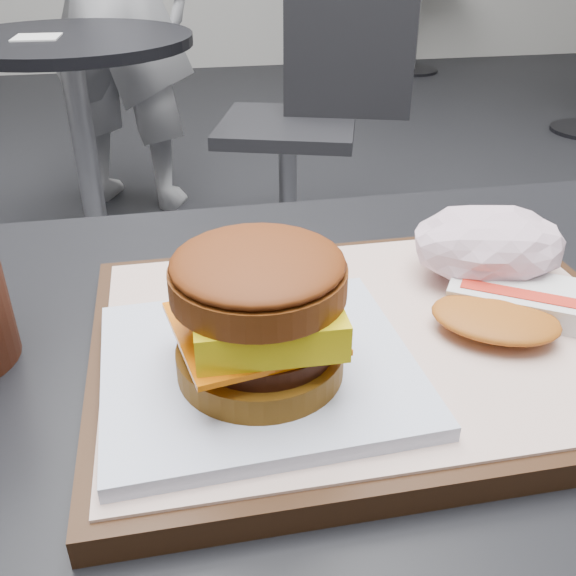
{
  "coord_description": "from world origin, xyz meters",
  "views": [
    {
      "loc": [
        -0.1,
        -0.33,
        1.04
      ],
      "look_at": [
        -0.04,
        0.01,
        0.83
      ],
      "focal_mm": 40.0,
      "sensor_mm": 36.0,
      "label": 1
    }
  ],
  "objects_px": {
    "crumpled_wrapper": "(489,245)",
    "breakfast_sandwich": "(260,327)",
    "hash_brown": "(506,305)",
    "serving_tray": "(370,342)",
    "neighbor_table": "(78,107)",
    "customer_table": "(335,551)",
    "neighbor_chair": "(309,110)"
  },
  "relations": [
    {
      "from": "breakfast_sandwich",
      "to": "neighbor_table",
      "type": "bearing_deg",
      "value": 99.8
    },
    {
      "from": "breakfast_sandwich",
      "to": "crumpled_wrapper",
      "type": "relative_size",
      "value": 1.64
    },
    {
      "from": "customer_table",
      "to": "serving_tray",
      "type": "height_order",
      "value": "serving_tray"
    },
    {
      "from": "serving_tray",
      "to": "crumpled_wrapper",
      "type": "xyz_separation_m",
      "value": [
        0.11,
        0.06,
        0.04
      ]
    },
    {
      "from": "hash_brown",
      "to": "serving_tray",
      "type": "bearing_deg",
      "value": 178.2
    },
    {
      "from": "customer_table",
      "to": "breakfast_sandwich",
      "type": "relative_size",
      "value": 4.07
    },
    {
      "from": "customer_table",
      "to": "neighbor_table",
      "type": "xyz_separation_m",
      "value": [
        -0.35,
        1.65,
        -0.03
      ]
    },
    {
      "from": "crumpled_wrapper",
      "to": "hash_brown",
      "type": "bearing_deg",
      "value": -103.79
    },
    {
      "from": "breakfast_sandwich",
      "to": "neighbor_chair",
      "type": "xyz_separation_m",
      "value": [
        0.41,
        1.66,
        -0.32
      ]
    },
    {
      "from": "serving_tray",
      "to": "crumpled_wrapper",
      "type": "height_order",
      "value": "crumpled_wrapper"
    },
    {
      "from": "neighbor_table",
      "to": "hash_brown",
      "type": "bearing_deg",
      "value": -73.98
    },
    {
      "from": "serving_tray",
      "to": "crumpled_wrapper",
      "type": "relative_size",
      "value": 3.17
    },
    {
      "from": "serving_tray",
      "to": "neighbor_chair",
      "type": "distance_m",
      "value": 1.68
    },
    {
      "from": "hash_brown",
      "to": "crumpled_wrapper",
      "type": "distance_m",
      "value": 0.07
    },
    {
      "from": "customer_table",
      "to": "hash_brown",
      "type": "height_order",
      "value": "hash_brown"
    },
    {
      "from": "crumpled_wrapper",
      "to": "breakfast_sandwich",
      "type": "bearing_deg",
      "value": -153.24
    },
    {
      "from": "serving_tray",
      "to": "breakfast_sandwich",
      "type": "bearing_deg",
      "value": -154.37
    },
    {
      "from": "crumpled_wrapper",
      "to": "neighbor_table",
      "type": "bearing_deg",
      "value": 107.12
    },
    {
      "from": "hash_brown",
      "to": "neighbor_table",
      "type": "relative_size",
      "value": 0.18
    },
    {
      "from": "customer_table",
      "to": "neighbor_chair",
      "type": "distance_m",
      "value": 1.68
    },
    {
      "from": "hash_brown",
      "to": "customer_table",
      "type": "bearing_deg",
      "value": -173.46
    },
    {
      "from": "neighbor_table",
      "to": "neighbor_chair",
      "type": "distance_m",
      "value": 0.7
    },
    {
      "from": "customer_table",
      "to": "neighbor_table",
      "type": "distance_m",
      "value": 1.69
    },
    {
      "from": "customer_table",
      "to": "hash_brown",
      "type": "xyz_separation_m",
      "value": [
        0.12,
        0.01,
        0.22
      ]
    },
    {
      "from": "customer_table",
      "to": "crumpled_wrapper",
      "type": "distance_m",
      "value": 0.28
    },
    {
      "from": "breakfast_sandwich",
      "to": "neighbor_chair",
      "type": "relative_size",
      "value": 0.22
    },
    {
      "from": "customer_table",
      "to": "crumpled_wrapper",
      "type": "bearing_deg",
      "value": 29.28
    },
    {
      "from": "crumpled_wrapper",
      "to": "customer_table",
      "type": "bearing_deg",
      "value": -150.72
    },
    {
      "from": "hash_brown",
      "to": "neighbor_table",
      "type": "distance_m",
      "value": 1.72
    },
    {
      "from": "serving_tray",
      "to": "customer_table",
      "type": "bearing_deg",
      "value": -142.91
    },
    {
      "from": "breakfast_sandwich",
      "to": "neighbor_table",
      "type": "xyz_separation_m",
      "value": [
        -0.29,
        1.67,
        -0.28
      ]
    },
    {
      "from": "crumpled_wrapper",
      "to": "neighbor_chair",
      "type": "relative_size",
      "value": 0.14
    }
  ]
}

